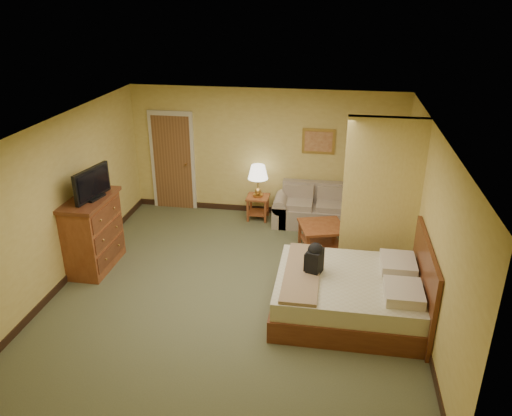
% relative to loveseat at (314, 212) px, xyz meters
% --- Properties ---
extents(floor, '(6.00, 6.00, 0.00)m').
position_rel_loveseat_xyz_m(floor, '(-1.06, -2.57, -0.27)').
color(floor, '#545939').
rests_on(floor, ground).
extents(ceiling, '(6.00, 6.00, 0.00)m').
position_rel_loveseat_xyz_m(ceiling, '(-1.06, -2.57, 2.33)').
color(ceiling, white).
rests_on(ceiling, back_wall).
extents(back_wall, '(5.50, 0.02, 2.60)m').
position_rel_loveseat_xyz_m(back_wall, '(-1.06, 0.43, 1.03)').
color(back_wall, '#D3B95A').
rests_on(back_wall, floor).
extents(left_wall, '(0.02, 6.00, 2.60)m').
position_rel_loveseat_xyz_m(left_wall, '(-3.81, -2.57, 1.03)').
color(left_wall, '#D3B95A').
rests_on(left_wall, floor).
extents(right_wall, '(0.02, 6.00, 2.60)m').
position_rel_loveseat_xyz_m(right_wall, '(1.69, -2.57, 1.03)').
color(right_wall, '#D3B95A').
rests_on(right_wall, floor).
extents(partition, '(1.20, 0.15, 2.60)m').
position_rel_loveseat_xyz_m(partition, '(1.09, -1.64, 1.03)').
color(partition, '#D3B95A').
rests_on(partition, floor).
extents(door, '(0.94, 0.16, 2.10)m').
position_rel_loveseat_xyz_m(door, '(-3.01, 0.39, 0.77)').
color(door, beige).
rests_on(door, floor).
extents(baseboard, '(5.50, 0.02, 0.12)m').
position_rel_loveseat_xyz_m(baseboard, '(-1.06, 0.42, -0.21)').
color(baseboard, black).
rests_on(baseboard, floor).
extents(loveseat, '(1.61, 0.75, 0.82)m').
position_rel_loveseat_xyz_m(loveseat, '(0.00, 0.00, 0.00)').
color(loveseat, gray).
rests_on(loveseat, floor).
extents(side_table, '(0.45, 0.45, 0.49)m').
position_rel_loveseat_xyz_m(side_table, '(-1.15, 0.08, 0.06)').
color(side_table, brown).
rests_on(side_table, floor).
extents(table_lamp, '(0.40, 0.40, 0.66)m').
position_rel_loveseat_xyz_m(table_lamp, '(-1.15, 0.08, 0.73)').
color(table_lamp, '#B88A43').
rests_on(table_lamp, side_table).
extents(coffee_table, '(0.93, 0.93, 0.48)m').
position_rel_loveseat_xyz_m(coffee_table, '(0.18, -1.07, 0.08)').
color(coffee_table, brown).
rests_on(coffee_table, floor).
extents(wall_picture, '(0.64, 0.04, 0.50)m').
position_rel_loveseat_xyz_m(wall_picture, '(0.00, 0.40, 1.33)').
color(wall_picture, '#B78E3F').
rests_on(wall_picture, back_wall).
extents(dresser, '(0.62, 1.18, 1.26)m').
position_rel_loveseat_xyz_m(dresser, '(-3.53, -2.29, 0.37)').
color(dresser, brown).
rests_on(dresser, floor).
extents(tv, '(0.27, 0.83, 0.51)m').
position_rel_loveseat_xyz_m(tv, '(-3.43, -2.29, 1.23)').
color(tv, black).
rests_on(tv, dresser).
extents(bed, '(2.19, 1.87, 1.21)m').
position_rel_loveseat_xyz_m(bed, '(0.76, -2.95, 0.06)').
color(bed, '#542613').
rests_on(bed, floor).
extents(backpack, '(0.26, 0.32, 0.48)m').
position_rel_loveseat_xyz_m(backpack, '(0.15, -2.90, 0.58)').
color(backpack, black).
rests_on(backpack, bed).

